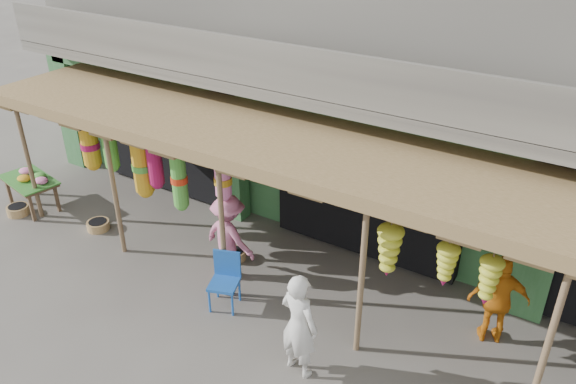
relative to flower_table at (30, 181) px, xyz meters
The scene contains 11 objects.
ground 6.97m from the flower_table, ahead, with size 80.00×80.00×0.00m, color #514C47.
building 8.90m from the flower_table, 35.03° to the left, with size 16.40×6.80×7.00m.
awning 7.09m from the flower_table, ahead, with size 14.00×2.70×2.79m.
flower_table is the anchor object (origin of this frame).
blue_chair 5.60m from the flower_table, ahead, with size 0.59×0.60×0.98m.
basket_left 0.69m from the flower_table, 98.08° to the right, with size 0.46×0.46×0.19m, color olive.
basket_mid 1.98m from the flower_table, ahead, with size 0.46×0.46×0.18m, color #8F6140.
basket_right 5.03m from the flower_table, ahead, with size 0.40×0.40×0.18m, color #9D8849.
person_front 7.47m from the flower_table, ahead, with size 0.62×0.41×1.71m, color silver.
person_vendor 9.70m from the flower_table, ahead, with size 0.91×0.38×1.55m, color #CB6F13.
person_shopper 5.17m from the flower_table, ahead, with size 1.05×0.60×1.62m, color #C3678A.
Camera 1 is at (3.49, -6.21, 6.27)m, focal length 35.00 mm.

